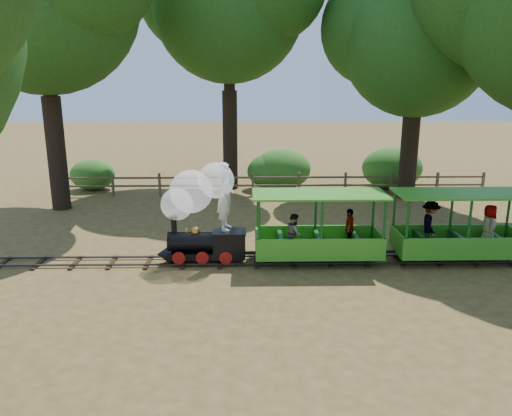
{
  "coord_description": "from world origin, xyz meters",
  "views": [
    {
      "loc": [
        -1.26,
        -13.0,
        5.02
      ],
      "look_at": [
        -1.01,
        0.5,
        1.44
      ],
      "focal_mm": 35.0,
      "sensor_mm": 36.0,
      "label": 1
    }
  ],
  "objects_px": {
    "carriage_rear": "(455,232)",
    "fence": "(276,182)",
    "locomotive": "(201,205)",
    "carriage_front": "(319,236)"
  },
  "relations": [
    {
      "from": "carriage_front",
      "to": "fence",
      "type": "bearing_deg",
      "value": 95.02
    },
    {
      "from": "locomotive",
      "to": "fence",
      "type": "xyz_separation_m",
      "value": [
        2.52,
        7.92,
        -1.05
      ]
    },
    {
      "from": "carriage_rear",
      "to": "fence",
      "type": "distance_m",
      "value": 9.16
    },
    {
      "from": "locomotive",
      "to": "carriage_front",
      "type": "relative_size",
      "value": 0.79
    },
    {
      "from": "locomotive",
      "to": "carriage_rear",
      "type": "distance_m",
      "value": 7.06
    },
    {
      "from": "locomotive",
      "to": "carriage_front",
      "type": "distance_m",
      "value": 3.33
    },
    {
      "from": "carriage_front",
      "to": "fence",
      "type": "height_order",
      "value": "carriage_front"
    },
    {
      "from": "carriage_front",
      "to": "locomotive",
      "type": "bearing_deg",
      "value": 178.31
    },
    {
      "from": "carriage_rear",
      "to": "fence",
      "type": "relative_size",
      "value": 0.2
    },
    {
      "from": "locomotive",
      "to": "carriage_front",
      "type": "bearing_deg",
      "value": -1.69
    }
  ]
}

